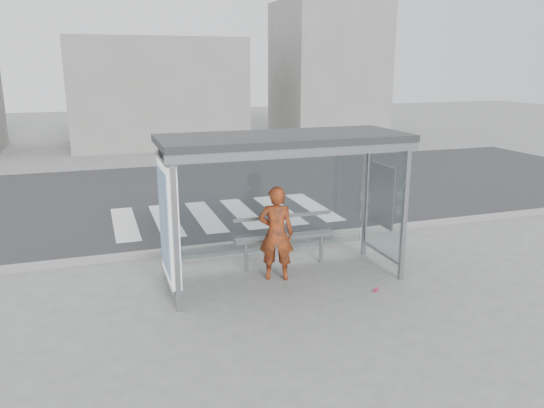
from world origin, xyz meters
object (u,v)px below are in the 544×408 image
(bus_shelter, at_px, (262,172))
(soda_can, at_px, (376,290))
(person, at_px, (276,233))
(bench, at_px, (285,237))

(bus_shelter, relative_size, soda_can, 38.77)
(bus_shelter, bearing_deg, soda_can, -32.91)
(bus_shelter, distance_m, soda_can, 2.80)
(person, relative_size, soda_can, 15.70)
(bench, height_order, soda_can, bench)
(soda_can, bearing_deg, person, 142.86)
(bus_shelter, height_order, person, bus_shelter)
(bus_shelter, xyz_separation_m, person, (0.25, -0.00, -1.12))
(person, height_order, soda_can, person)
(bench, distance_m, soda_can, 2.02)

